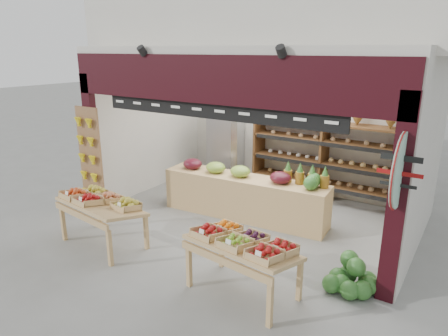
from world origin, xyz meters
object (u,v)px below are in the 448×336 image
refrigerator (227,147)px  display_table_left (99,202)px  watermelon_pile (351,279)px  mid_counter (244,195)px  back_shelving (325,145)px  display_table_right (243,244)px  cardboard_stack (222,185)px

refrigerator → display_table_left: bearing=-106.5°
watermelon_pile → mid_counter: bearing=151.7°
back_shelving → mid_counter: (-0.88, -1.75, -0.74)m
refrigerator → watermelon_pile: 4.83m
refrigerator → display_table_right: size_ratio=1.17×
display_table_left → display_table_right: bearing=1.0°
back_shelving → cardboard_stack: bearing=-152.6°
mid_counter → display_table_left: (-1.42, -2.19, 0.27)m
display_table_right → watermelon_pile: (1.17, 0.83, -0.54)m
refrigerator → cardboard_stack: refrigerator is taller
watermelon_pile → cardboard_stack: bearing=148.9°
refrigerator → back_shelving: bearing=-11.5°
cardboard_stack → display_table_left: size_ratio=0.65×
cardboard_stack → watermelon_pile: size_ratio=1.45×
cardboard_stack → back_shelving: bearing=27.4°
back_shelving → cardboard_stack: (-1.89, -0.98, -0.95)m
back_shelving → watermelon_pile: bearing=-63.2°
back_shelving → refrigerator: back_shelving is taller
cardboard_stack → display_table_right: 3.72m
back_shelving → watermelon_pile: (1.54, -3.05, -1.01)m
refrigerator → mid_counter: refrigerator is taller
cardboard_stack → display_table_left: 3.02m
cardboard_stack → watermelon_pile: 4.01m
mid_counter → watermelon_pile: bearing=-28.3°
display_table_right → watermelon_pile: 1.53m
refrigerator → cardboard_stack: bearing=-79.9°
back_shelving → display_table_left: size_ratio=2.08×
mid_counter → refrigerator: bearing=131.9°
mid_counter → cardboard_stack: bearing=142.7°
refrigerator → watermelon_pile: refrigerator is taller
back_shelving → display_table_left: 4.58m
back_shelving → cardboard_stack: size_ratio=3.21×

